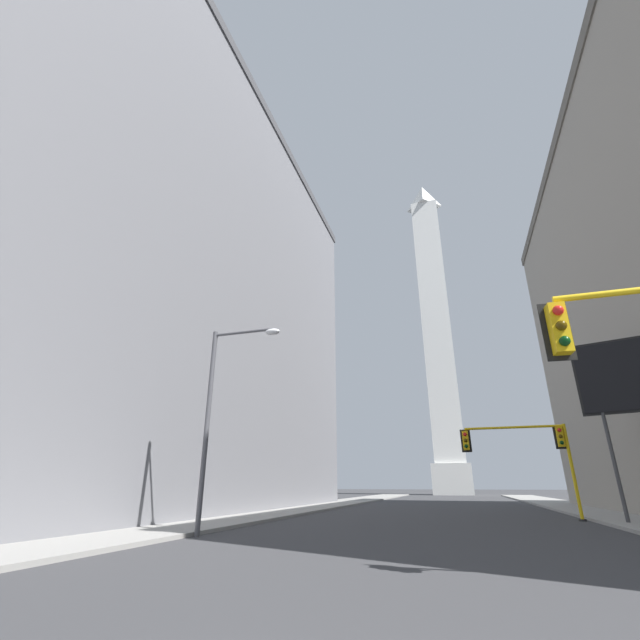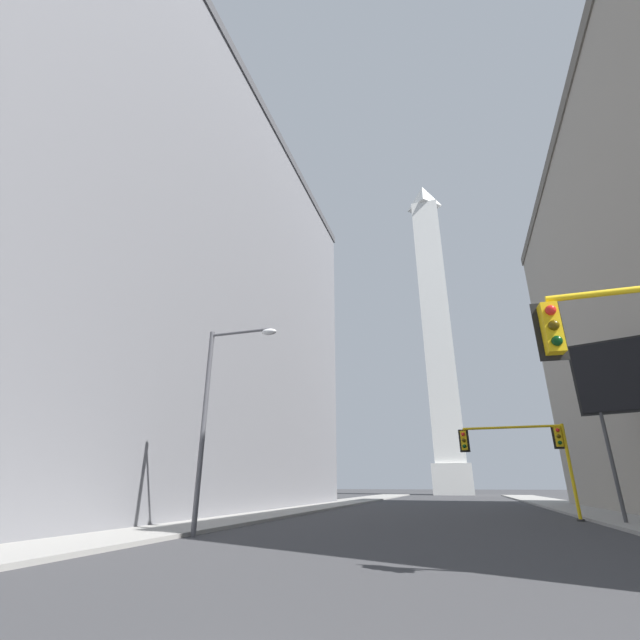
{
  "view_description": "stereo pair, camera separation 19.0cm",
  "coord_description": "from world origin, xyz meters",
  "px_view_note": "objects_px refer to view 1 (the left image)",
  "views": [
    {
      "loc": [
        1.76,
        -1.78,
        1.79
      ],
      "look_at": [
        -18.55,
        63.3,
        28.14
      ],
      "focal_mm": 24.0,
      "sensor_mm": 36.0,
      "label": 1
    },
    {
      "loc": [
        1.94,
        -1.73,
        1.79
      ],
      "look_at": [
        -18.55,
        63.3,
        28.14
      ],
      "focal_mm": 24.0,
      "sensor_mm": 36.0,
      "label": 2
    }
  ],
  "objects_px": {
    "street_lamp": "(220,402)",
    "billboard_sign": "(637,378)",
    "traffic_light_mid_right": "(528,446)",
    "obelisk": "(436,326)"
  },
  "relations": [
    {
      "from": "obelisk",
      "to": "traffic_light_mid_right",
      "type": "distance_m",
      "value": 70.26
    },
    {
      "from": "traffic_light_mid_right",
      "to": "billboard_sign",
      "type": "bearing_deg",
      "value": -30.9
    },
    {
      "from": "street_lamp",
      "to": "billboard_sign",
      "type": "xyz_separation_m",
      "value": [
        17.96,
        9.4,
        1.85
      ]
    },
    {
      "from": "obelisk",
      "to": "traffic_light_mid_right",
      "type": "xyz_separation_m",
      "value": [
        5.59,
        -63.14,
        -30.29
      ]
    },
    {
      "from": "obelisk",
      "to": "traffic_light_mid_right",
      "type": "height_order",
      "value": "obelisk"
    },
    {
      "from": "street_lamp",
      "to": "billboard_sign",
      "type": "relative_size",
      "value": 0.9
    },
    {
      "from": "obelisk",
      "to": "billboard_sign",
      "type": "xyz_separation_m",
      "value": [
        10.66,
        -66.18,
        -27.35
      ]
    },
    {
      "from": "obelisk",
      "to": "street_lamp",
      "type": "relative_size",
      "value": 8.89
    },
    {
      "from": "obelisk",
      "to": "traffic_light_mid_right",
      "type": "relative_size",
      "value": 12.12
    },
    {
      "from": "obelisk",
      "to": "street_lamp",
      "type": "height_order",
      "value": "obelisk"
    }
  ]
}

